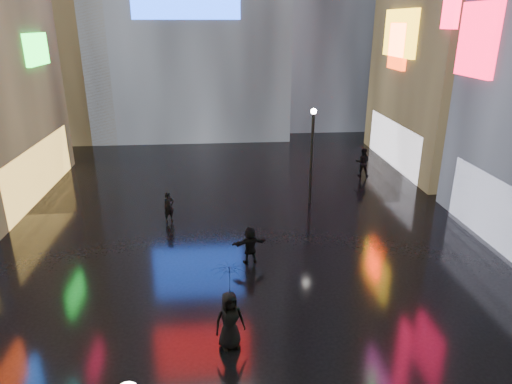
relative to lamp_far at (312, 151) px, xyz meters
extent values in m
plane|color=black|center=(-3.96, -3.36, -2.94)|extent=(140.00, 140.00, 0.00)
cube|color=#FFC659|center=(-15.06, 2.64, -1.44)|extent=(0.20, 10.00, 3.00)
cube|color=#1BF735|center=(-14.81, 4.46, 4.97)|extent=(0.25, 3.00, 1.71)
cube|color=white|center=(7.14, -6.36, -1.44)|extent=(0.20, 9.00, 3.00)
cube|color=#FF0C34|center=(6.89, -2.24, 5.64)|extent=(0.25, 2.99, 3.26)
cube|color=white|center=(7.14, 6.64, -1.44)|extent=(0.20, 9.00, 3.00)
cube|color=yellow|center=(6.89, 6.96, 5.71)|extent=(0.25, 4.92, 2.91)
cube|color=#FF390C|center=(6.89, 7.07, 4.90)|extent=(0.25, 2.63, 2.87)
cylinder|color=black|center=(0.00, 0.00, -0.44)|extent=(0.16, 0.16, 5.00)
sphere|color=white|center=(0.00, 0.00, 2.11)|extent=(0.30, 0.30, 0.30)
imported|color=black|center=(-4.76, -11.47, -2.00)|extent=(1.04, 0.80, 1.89)
imported|color=black|center=(-3.76, -6.30, -2.15)|extent=(1.53, 0.77, 1.58)
imported|color=black|center=(-7.46, -1.84, -2.17)|extent=(0.67, 0.63, 1.54)
imported|color=black|center=(4.26, 4.32, -2.02)|extent=(1.06, 0.93, 1.84)
imported|color=black|center=(-4.76, -11.47, -0.59)|extent=(1.13, 1.11, 0.92)
camera|label=1|loc=(-4.98, -22.94, 6.40)|focal=32.00mm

